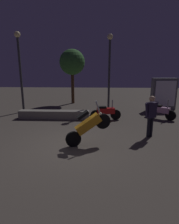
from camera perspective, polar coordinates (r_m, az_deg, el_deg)
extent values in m
plane|color=#4C443D|center=(6.81, -5.42, -10.32)|extent=(40.00, 40.00, 0.00)
cylinder|color=black|center=(6.62, -5.06, -8.41)|extent=(0.56, 0.26, 0.56)
cylinder|color=black|center=(6.68, 4.19, -2.88)|extent=(0.56, 0.26, 0.56)
cube|color=orange|center=(6.55, -0.39, -3.75)|extent=(1.01, 0.57, 0.76)
cube|color=black|center=(6.41, -2.13, -0.93)|extent=(0.48, 0.36, 0.32)
cylinder|color=gray|center=(6.48, 2.60, 1.62)|extent=(0.21, 0.12, 0.44)
sphere|color=#F2EABF|center=(6.58, 3.40, -0.61)|extent=(0.12, 0.12, 0.12)
cylinder|color=black|center=(11.09, 18.66, -0.01)|extent=(0.48, 0.45, 0.56)
cylinder|color=black|center=(10.68, 23.94, -0.98)|extent=(0.48, 0.45, 0.56)
cube|color=#C68CB7|center=(10.82, 21.35, 0.69)|extent=(0.91, 0.86, 0.30)
cube|color=black|center=(10.86, 20.48, 1.89)|extent=(0.49, 0.47, 0.10)
cylinder|color=gray|center=(10.62, 23.25, 2.36)|extent=(0.08, 0.08, 0.45)
sphere|color=#F2EABF|center=(10.65, 23.59, 0.57)|extent=(0.12, 0.12, 0.12)
cylinder|color=black|center=(9.80, 1.89, -1.02)|extent=(0.57, 0.18, 0.56)
cylinder|color=black|center=(10.01, 8.14, -0.85)|extent=(0.57, 0.18, 0.56)
cube|color=#B71414|center=(9.83, 5.08, 0.36)|extent=(0.98, 0.44, 0.30)
cube|color=black|center=(9.75, 3.95, 1.48)|extent=(0.47, 0.30, 0.10)
cylinder|color=gray|center=(9.83, 7.13, 2.54)|extent=(0.07, 0.07, 0.45)
sphere|color=#F2EABF|center=(9.92, 7.64, 0.71)|extent=(0.12, 0.12, 0.12)
cylinder|color=black|center=(7.89, 18.72, -4.41)|extent=(0.12, 0.12, 0.82)
cylinder|color=black|center=(7.79, 17.87, -4.59)|extent=(0.12, 0.12, 0.82)
cube|color=#261E38|center=(7.66, 18.69, 0.60)|extent=(0.43, 0.38, 0.61)
sphere|color=tan|center=(7.57, 18.95, 3.91)|extent=(0.23, 0.23, 0.23)
cylinder|color=#261E38|center=(7.82, 19.97, 0.98)|extent=(0.20, 0.17, 0.56)
cylinder|color=#261E38|center=(7.49, 17.38, 0.65)|extent=(0.20, 0.17, 0.56)
cylinder|color=#38383D|center=(12.22, -20.61, 10.43)|extent=(0.14, 0.14, 4.51)
sphere|color=#F9E59E|center=(12.35, -21.60, 21.56)|extent=(0.36, 0.36, 0.36)
cylinder|color=#38383D|center=(12.23, 6.14, 11.15)|extent=(0.14, 0.14, 4.49)
sphere|color=#F9E59E|center=(12.36, 6.44, 22.27)|extent=(0.36, 0.36, 0.36)
cylinder|color=#4C331E|center=(14.55, -5.25, 7.63)|extent=(0.24, 0.24, 2.50)
sphere|color=#336B2D|center=(14.48, -5.42, 15.22)|extent=(1.93, 1.93, 1.93)
cube|color=#595960|center=(13.31, 22.06, 5.26)|extent=(1.63, 0.62, 2.10)
cube|color=white|center=(13.06, 22.55, 5.30)|extent=(1.34, 0.14, 1.68)
cube|color=gray|center=(10.36, -10.94, -0.77)|extent=(3.90, 0.50, 0.45)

